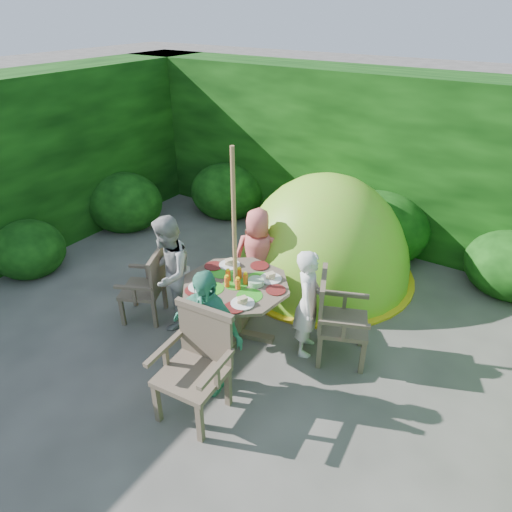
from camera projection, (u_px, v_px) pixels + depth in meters
The scene contains 13 objects.
ground at pixel (208, 367), 4.79m from camera, with size 60.00×60.00×0.00m, color #46443F.
hedge_enclosure at pixel (276, 214), 5.14m from camera, with size 9.00×9.00×2.50m.
patio_table at pixel (236, 292), 4.96m from camera, with size 1.48×1.48×0.84m.
parasol_pole at pixel (235, 251), 4.71m from camera, with size 0.04×0.04×2.20m, color #9C6C3E.
garden_chair_right at pixel (336, 317), 4.71m from camera, with size 0.67×0.71×0.94m.
garden_chair_left at pixel (147, 285), 5.33m from camera, with size 0.62×0.65×0.84m.
garden_chair_back at pixel (266, 255), 5.94m from camera, with size 0.66×0.63×0.85m.
garden_chair_front at pixel (197, 363), 4.07m from camera, with size 0.64×0.59×1.00m.
child_right at pixel (308, 303), 4.74m from camera, with size 0.45×0.29×1.22m, color silver.
child_left at pixel (169, 273), 5.12m from camera, with size 0.66×0.51×1.36m, color #9C9A96.
child_back at pixel (258, 256), 5.61m from camera, with size 0.60×0.39×1.22m, color #E0615C.
child_front at pixel (207, 331), 4.26m from camera, with size 0.77×0.32×1.32m, color teal.
dome_tent at pixel (322, 274), 6.39m from camera, with size 3.00×3.00×2.87m.
Camera 1 is at (2.39, -2.73, 3.37)m, focal length 32.00 mm.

